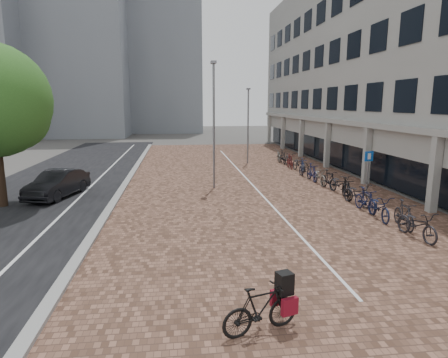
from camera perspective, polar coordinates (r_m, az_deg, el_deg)
ground at (r=12.08m, az=3.49°, el=-11.57°), size 140.00×140.00×0.00m
plaza_brick at (r=23.77m, az=3.05°, el=-0.18°), size 14.50×42.00×0.04m
street_asphalt at (r=24.43m, az=-23.28°, el=-0.78°), size 8.00×50.00×0.03m
curb at (r=23.61m, az=-14.18°, el=-0.43°), size 0.35×42.00×0.14m
lane_line at (r=23.93m, az=-18.69°, el=-0.65°), size 0.12×44.00×0.00m
parking_line at (r=23.80m, az=3.53°, el=-0.11°), size 0.10×30.00×0.00m
office_building at (r=31.09m, az=23.15°, el=17.25°), size 8.40×40.00×15.00m
bg_towers at (r=61.85m, az=-19.39°, el=19.16°), size 33.00×23.00×32.00m
car_dark at (r=21.13m, az=-23.37°, el=-0.66°), size 2.46×4.35×1.36m
hero_bike at (r=8.33m, az=5.46°, el=-18.50°), size 1.80×0.98×1.22m
parking_sign at (r=20.35m, az=20.51°, el=1.67°), size 0.49×0.15×2.35m
lamp_near at (r=21.08m, az=-1.51°, el=7.66°), size 0.12×0.12×6.77m
lamp_far at (r=30.16m, az=3.56°, el=7.69°), size 0.12×0.12×5.74m
bike_row at (r=23.07m, az=14.10°, el=0.45°), size 1.26×20.45×1.05m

